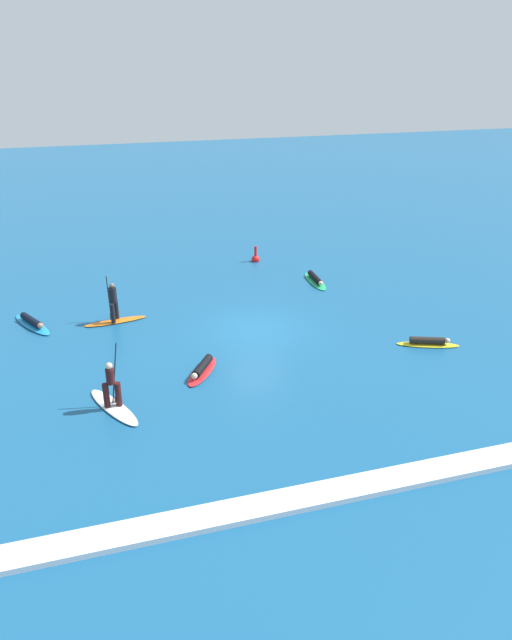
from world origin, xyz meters
TOP-DOWN VIEW (x-y plane):
  - ground_plane at (0.00, 0.00)m, footprint 120.00×120.00m
  - surfer_on_white_board at (-6.51, -4.64)m, footprint 1.89×3.01m
  - surfer_on_yellow_board at (6.56, -3.45)m, footprint 2.63×1.43m
  - surfer_on_red_board at (-3.06, -3.05)m, footprint 1.89×2.40m
  - surfer_on_green_board at (4.74, 4.87)m, footprint 0.82×2.80m
  - surfer_on_orange_board at (-5.94, 2.63)m, footprint 2.86×0.90m
  - surfer_on_blue_board at (-9.58, 3.27)m, footprint 2.04×2.97m
  - marker_buoy at (2.60, 9.03)m, footprint 0.48×0.48m
  - wave_crest at (0.00, -10.83)m, footprint 24.93×0.90m

SIDE VIEW (x-z plane):
  - ground_plane at x=0.00m, z-range 0.00..0.00m
  - wave_crest at x=0.00m, z-range 0.00..0.18m
  - surfer_on_green_board at x=4.74m, z-range -0.05..0.32m
  - surfer_on_blue_board at x=-9.58m, z-range -0.06..0.36m
  - surfer_on_yellow_board at x=6.56m, z-range -0.04..0.34m
  - surfer_on_red_board at x=-3.06m, z-range -0.06..0.36m
  - marker_buoy at x=2.60m, z-range -0.34..0.69m
  - surfer_on_white_board at x=-6.51m, z-range -0.78..1.58m
  - surfer_on_orange_board at x=-5.94m, z-range -0.49..1.65m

